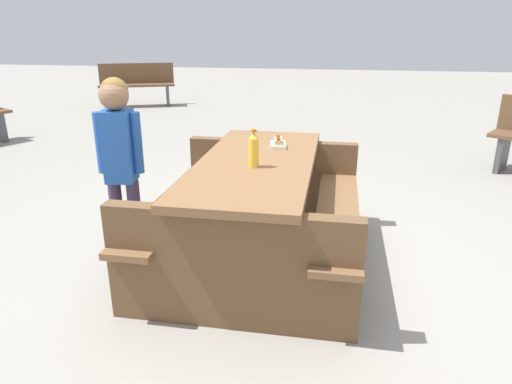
# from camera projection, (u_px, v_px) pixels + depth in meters

# --- Properties ---
(ground_plane) EXTENTS (30.00, 30.00, 0.00)m
(ground_plane) POSITION_uv_depth(u_px,v_px,m) (256.00, 260.00, 3.36)
(ground_plane) COLOR gray
(ground_plane) RESTS_ON ground
(picnic_table) EXTENTS (1.81, 1.41, 0.75)m
(picnic_table) POSITION_uv_depth(u_px,v_px,m) (256.00, 203.00, 3.21)
(picnic_table) COLOR brown
(picnic_table) RESTS_ON ground
(soda_bottle) EXTENTS (0.06, 0.06, 0.25)m
(soda_bottle) POSITION_uv_depth(u_px,v_px,m) (254.00, 150.00, 2.93)
(soda_bottle) COLOR yellow
(soda_bottle) RESTS_ON picnic_table
(hotdog_tray) EXTENTS (0.20, 0.14, 0.08)m
(hotdog_tray) POSITION_uv_depth(u_px,v_px,m) (278.00, 143.00, 3.43)
(hotdog_tray) COLOR white
(hotdog_tray) RESTS_ON picnic_table
(child_in_coat) EXTENTS (0.21, 0.32, 1.29)m
(child_in_coat) POSITION_uv_depth(u_px,v_px,m) (119.00, 147.00, 3.15)
(child_in_coat) COLOR #3F334C
(child_in_coat) RESTS_ON ground
(park_bench_far) EXTENTS (0.91, 1.54, 0.85)m
(park_bench_far) POSITION_uv_depth(u_px,v_px,m) (137.00, 84.00, 9.51)
(park_bench_far) COLOR brown
(park_bench_far) RESTS_ON ground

